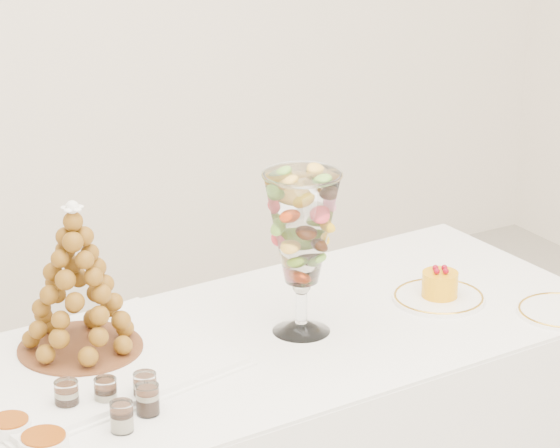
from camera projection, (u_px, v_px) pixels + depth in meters
lace_tray at (86, 366)px, 2.88m from camera, size 0.64×0.53×0.02m
macaron_vase at (302, 231)px, 2.99m from camera, size 0.17×0.17×0.38m
cake_plate at (439, 298)px, 3.24m from camera, size 0.23×0.23×0.01m
verrine_a at (67, 397)px, 2.70m from camera, size 0.06×0.06×0.07m
verrine_b at (106, 393)px, 2.72m from camera, size 0.05×0.05×0.06m
verrine_c at (145, 388)px, 2.73m from camera, size 0.06×0.06×0.07m
verrine_d at (122, 417)px, 2.62m from camera, size 0.05×0.05×0.06m
verrine_e at (148, 399)px, 2.69m from camera, size 0.05×0.05×0.07m
ramekin_back at (10, 427)px, 2.62m from camera, size 0.09×0.09×0.03m
ramekin_front at (44, 444)px, 2.56m from camera, size 0.10×0.10×0.03m
croquembouche at (76, 279)px, 2.88m from camera, size 0.28×0.28×0.35m
mousse_cake at (440, 284)px, 3.23m from camera, size 0.09×0.09×0.08m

